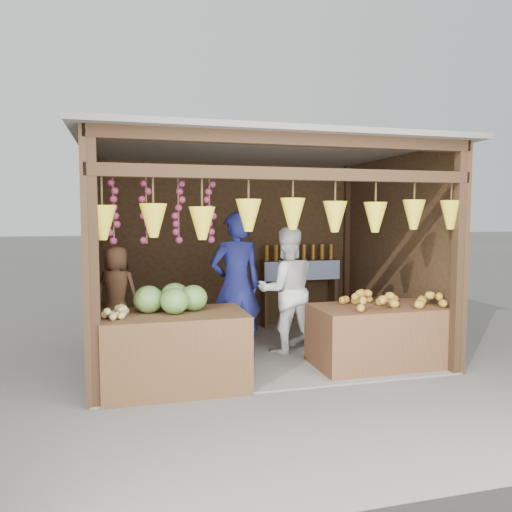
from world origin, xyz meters
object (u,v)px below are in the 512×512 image
(vendor_seated, at_px, (117,292))
(counter_left, at_px, (175,351))
(counter_right, at_px, (380,336))
(woman_standing, at_px, (286,290))
(man_standing, at_px, (236,286))

(vendor_seated, bearing_deg, counter_left, 143.91)
(counter_right, height_order, woman_standing, woman_standing)
(man_standing, relative_size, vendor_seated, 1.63)
(counter_left, height_order, vendor_seated, vendor_seated)
(counter_left, distance_m, man_standing, 1.31)
(counter_right, relative_size, man_standing, 0.86)
(man_standing, distance_m, vendor_seated, 1.46)
(woman_standing, relative_size, vendor_seated, 1.45)
(counter_right, distance_m, man_standing, 1.83)
(man_standing, height_order, woman_standing, man_standing)
(counter_right, bearing_deg, vendor_seated, 160.97)
(counter_left, relative_size, woman_standing, 0.89)
(counter_left, bearing_deg, woman_standing, 32.66)
(man_standing, distance_m, woman_standing, 0.72)
(counter_right, distance_m, vendor_seated, 3.22)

